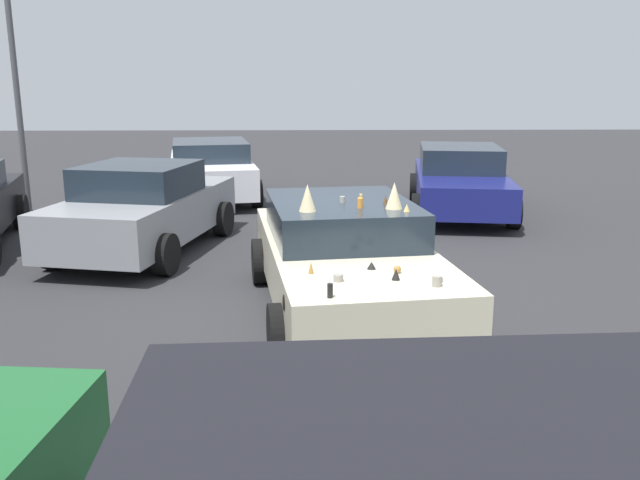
{
  "coord_description": "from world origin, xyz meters",
  "views": [
    {
      "loc": [
        -7.53,
        0.49,
        2.72
      ],
      "look_at": [
        0.0,
        0.3,
        0.9
      ],
      "focal_mm": 37.3,
      "sensor_mm": 36.0,
      "label": 1
    }
  ],
  "objects_px": {
    "art_car_decorated": "(344,257)",
    "parked_sedan_row_back_far": "(144,208)",
    "lot_lamp_post": "(15,69)",
    "parked_sedan_behind_left": "(460,180)",
    "parked_sedan_behind_right": "(211,169)"
  },
  "relations": [
    {
      "from": "art_car_decorated",
      "to": "parked_sedan_row_back_far",
      "type": "xyz_separation_m",
      "value": [
        2.98,
        3.05,
        0.03
      ]
    },
    {
      "from": "lot_lamp_post",
      "to": "parked_sedan_behind_left",
      "type": "bearing_deg",
      "value": -91.78
    },
    {
      "from": "art_car_decorated",
      "to": "parked_sedan_behind_right",
      "type": "distance_m",
      "value": 8.45
    },
    {
      "from": "parked_sedan_behind_right",
      "to": "parked_sedan_behind_left",
      "type": "xyz_separation_m",
      "value": [
        -1.89,
        -5.46,
        -0.01
      ]
    },
    {
      "from": "parked_sedan_row_back_far",
      "to": "lot_lamp_post",
      "type": "relative_size",
      "value": 0.89
    },
    {
      "from": "parked_sedan_behind_right",
      "to": "parked_sedan_behind_left",
      "type": "height_order",
      "value": "parked_sedan_behind_left"
    },
    {
      "from": "art_car_decorated",
      "to": "parked_sedan_row_back_far",
      "type": "bearing_deg",
      "value": -141.86
    },
    {
      "from": "parked_sedan_behind_right",
      "to": "parked_sedan_behind_left",
      "type": "bearing_deg",
      "value": -119.26
    },
    {
      "from": "art_car_decorated",
      "to": "lot_lamp_post",
      "type": "relative_size",
      "value": 0.93
    },
    {
      "from": "art_car_decorated",
      "to": "parked_sedan_row_back_far",
      "type": "height_order",
      "value": "art_car_decorated"
    },
    {
      "from": "art_car_decorated",
      "to": "lot_lamp_post",
      "type": "bearing_deg",
      "value": -142.95
    },
    {
      "from": "parked_sedan_row_back_far",
      "to": "parked_sedan_behind_right",
      "type": "xyz_separation_m",
      "value": [
        5.04,
        -0.39,
        -0.01
      ]
    },
    {
      "from": "art_car_decorated",
      "to": "parked_sedan_behind_right",
      "type": "relative_size",
      "value": 0.95
    },
    {
      "from": "parked_sedan_behind_right",
      "to": "parked_sedan_behind_left",
      "type": "relative_size",
      "value": 1.01
    },
    {
      "from": "art_car_decorated",
      "to": "parked_sedan_behind_left",
      "type": "bearing_deg",
      "value": 148.01
    }
  ]
}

